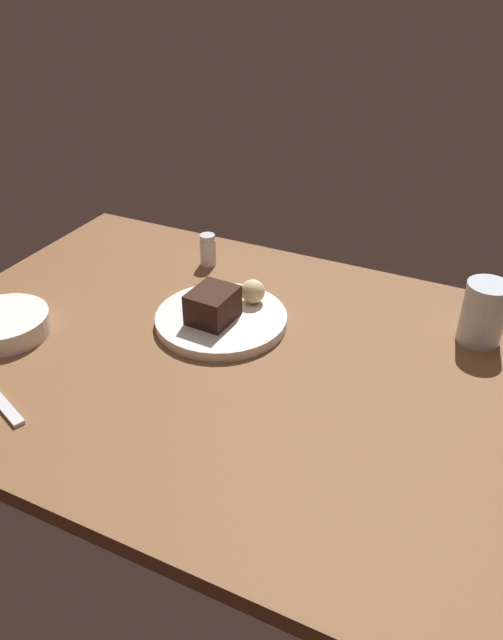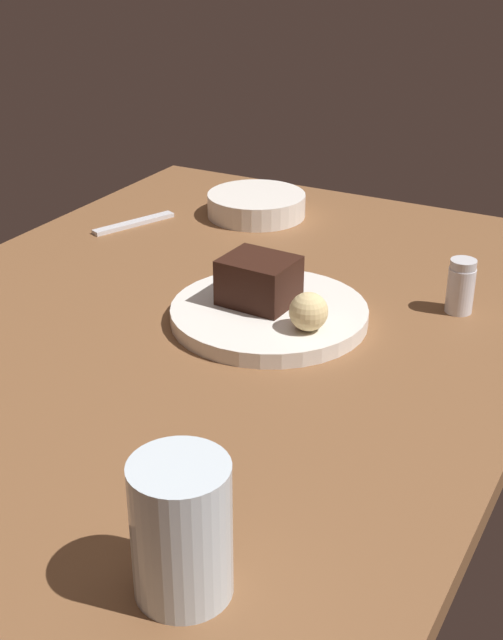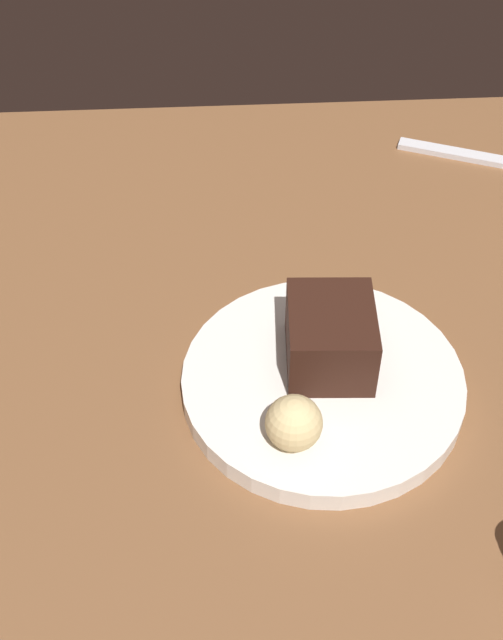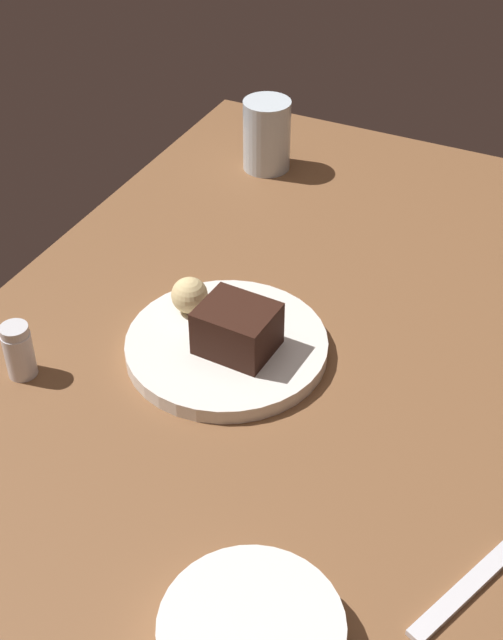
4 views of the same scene
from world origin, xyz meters
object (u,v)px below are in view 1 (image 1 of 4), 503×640
object	(u,v)px
water_glass	(484,313)
side_bowl	(4,324)
dessert_plate	(221,319)
bread_roll	(253,291)
salt_shaker	(208,250)
dessert_spoon	(0,401)
chocolate_cake_slice	(213,305)

from	to	relation	value
water_glass	side_bowl	size ratio (longest dim) A/B	0.71
dessert_plate	bread_roll	xyz separation A→B (cm)	(3.38, 7.02, 3.39)
water_glass	bread_roll	bearing A→B (deg)	-168.18
salt_shaker	side_bowl	size ratio (longest dim) A/B	0.44
bread_roll	dessert_spoon	world-z (taller)	bread_roll
dessert_plate	bread_roll	size ratio (longest dim) A/B	5.32
chocolate_cake_slice	dessert_plate	bearing A→B (deg)	69.91
dessert_plate	dessert_spoon	bearing A→B (deg)	-120.34
salt_shaker	dessert_spoon	size ratio (longest dim) A/B	0.49
salt_shaker	dessert_spoon	world-z (taller)	salt_shaker
chocolate_cake_slice	side_bowl	xyz separation A→B (cm)	(-34.39, -18.64, -3.10)
chocolate_cake_slice	dessert_spoon	distance (cm)	40.22
dessert_plate	dessert_spoon	xyz separation A→B (cm)	(-21.16, -36.16, -0.65)
salt_shaker	side_bowl	bearing A→B (deg)	-116.73
dessert_plate	dessert_spoon	world-z (taller)	dessert_plate
chocolate_cake_slice	salt_shaker	xyz separation A→B (cm)	(-13.68, 22.49, -1.43)
water_glass	chocolate_cake_slice	bearing A→B (deg)	-159.02
water_glass	side_bowl	world-z (taller)	water_glass
dessert_plate	salt_shaker	xyz separation A→B (cm)	(-14.36, 20.63, 2.59)
salt_shaker	side_bowl	xyz separation A→B (cm)	(-20.72, -41.13, -1.66)
bread_roll	dessert_spoon	size ratio (longest dim) A/B	0.32
chocolate_cake_slice	bread_roll	xyz separation A→B (cm)	(4.06, 8.89, -0.64)
chocolate_cake_slice	dessert_spoon	xyz separation A→B (cm)	(-20.48, -34.30, -4.68)
chocolate_cake_slice	side_bowl	size ratio (longest dim) A/B	0.54
dessert_plate	water_glass	xyz separation A→B (cm)	(45.44, 15.82, 4.91)
bread_roll	side_bowl	distance (cm)	47.35
salt_shaker	water_glass	distance (cm)	60.04
dessert_plate	water_glass	bearing A→B (deg)	19.20
dessert_spoon	water_glass	bearing A→B (deg)	-119.80
water_glass	dessert_plate	bearing A→B (deg)	-160.80
salt_shaker	dessert_spoon	distance (cm)	57.29
salt_shaker	chocolate_cake_slice	bearing A→B (deg)	-58.70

